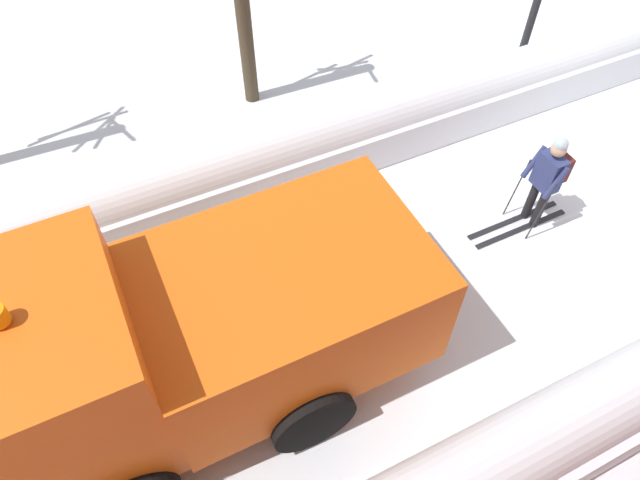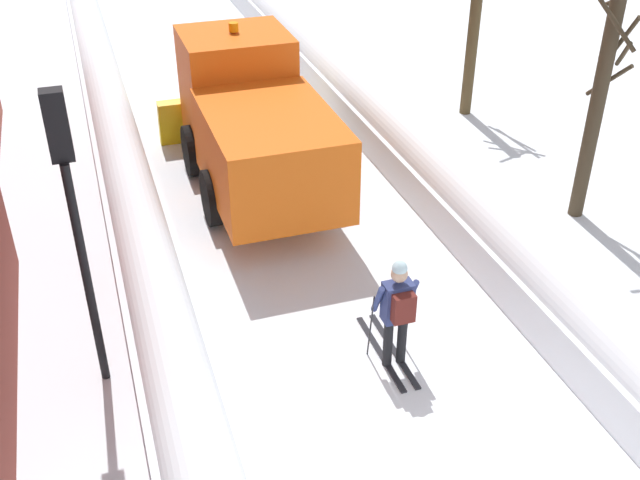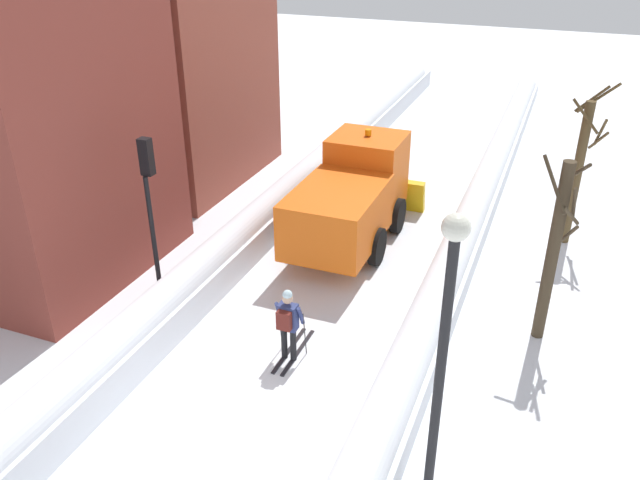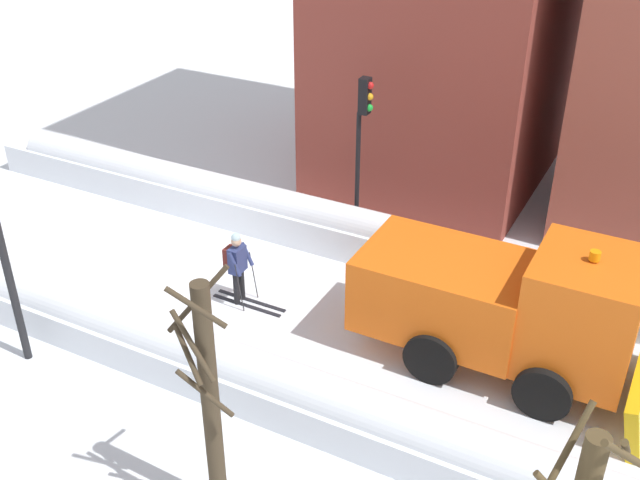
# 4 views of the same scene
# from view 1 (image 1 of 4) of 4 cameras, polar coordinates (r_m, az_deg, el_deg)

# --- Properties ---
(ground_plane) EXTENTS (80.00, 80.00, 0.00)m
(ground_plane) POSITION_cam_1_polar(r_m,az_deg,el_deg) (8.55, -23.68, -16.52)
(ground_plane) COLOR white
(snowbank_right) EXTENTS (1.10, 36.00, 1.18)m
(snowbank_right) POSITION_cam_1_polar(r_m,az_deg,el_deg) (9.89, -27.61, -0.17)
(snowbank_right) COLOR white
(snowbank_right) RESTS_ON ground
(plow_truck) EXTENTS (3.20, 5.98, 3.12)m
(plow_truck) POSITION_cam_1_polar(r_m,az_deg,el_deg) (6.92, -13.60, -9.73)
(plow_truck) COLOR orange
(plow_truck) RESTS_ON ground
(skier) EXTENTS (0.62, 1.80, 1.81)m
(skier) POSITION_cam_1_polar(r_m,az_deg,el_deg) (9.71, 21.52, 5.73)
(skier) COLOR black
(skier) RESTS_ON ground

